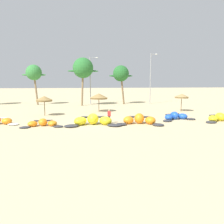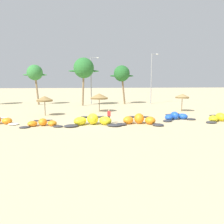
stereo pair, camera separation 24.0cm
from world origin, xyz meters
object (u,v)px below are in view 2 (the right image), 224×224
Objects in this scene: beach_umbrella_middle at (99,96)px; beach_umbrella_near_palms at (182,96)px; kite_center at (139,120)px; palm_left_of_gap at (84,68)px; beach_umbrella_near_van at (45,99)px; lamppost_west_center at (92,78)px; person_near_kites at (109,116)px; kite_right at (222,118)px; kite_left_of_center at (93,121)px; kite_left at (42,123)px; palm_left at (35,73)px; palm_center_left at (122,74)px; kite_right_of_center at (176,117)px; lamppost_east_center at (152,76)px.

beach_umbrella_near_palms is at bearing -5.49° from beach_umbrella_middle.
palm_left_of_gap is at bearing 107.59° from kite_center.
lamppost_west_center is at bearing 65.10° from beach_umbrella_near_van.
kite_right is at bearing -1.32° from person_near_kites.
beach_umbrella_near_van is at bearing 131.22° from kite_left_of_center.
person_near_kites is at bearing 178.68° from kite_right.
kite_left is 0.59× the size of palm_left.
palm_center_left is (6.77, 21.70, 5.87)m from kite_left_of_center.
beach_umbrella_near_palms is at bearing 5.09° from beach_umbrella_near_van.
palm_center_left is (17.70, -0.69, -0.13)m from palm_left.
person_near_kites is 0.20× the size of palm_left.
beach_umbrella_middle is (-3.90, 10.74, 2.02)m from kite_center.
kite_right_of_center is 23.36m from lamppost_west_center.
beach_umbrella_middle reaches higher than kite_left.
palm_left is at bearing 165.26° from palm_left_of_gap.
palm_left reaches higher than beach_umbrella_near_van.
palm_center_left reaches higher than kite_right_of_center.
kite_center is 3.41× the size of person_near_kites.
kite_left_of_center is 23.10m from lamppost_west_center.
lamppost_east_center reaches higher than kite_center.
beach_umbrella_middle reaches higher than kite_left_of_center.
kite_left_of_center reaches higher than kite_right_of_center.
kite_center is at bearing -134.48° from beach_umbrella_near_palms.
beach_umbrella_middle is 0.36× the size of palm_center_left.
palm_left_of_gap is at bearing 98.78° from person_near_kites.
palm_center_left is at bearing 76.97° from person_near_kites.
kite_right_of_center is 30.20m from palm_left.
kite_left is 0.99× the size of kite_right_of_center.
beach_umbrella_near_van is 0.26× the size of lamppost_east_center.
kite_left is 12.82m from beach_umbrella_middle.
kite_left is 0.73× the size of kite_left_of_center.
palm_left reaches higher than kite_right.
kite_right_of_center is 20.87m from palm_center_left.
kite_left is at bearing -179.31° from kite_left_of_center.
kite_right_of_center is 22.31m from palm_left_of_gap.
kite_right is 9.28m from beach_umbrella_near_palms.
lamppost_east_center is (11.31, 20.99, 5.00)m from person_near_kites.
palm_center_left is (4.87, 21.06, 5.52)m from person_near_kites.
beach_umbrella_middle is 10.71m from palm_left_of_gap.
palm_left_of_gap is at bearing 104.73° from beach_umbrella_middle.
kite_center is 0.68× the size of palm_left.
person_near_kites is (-3.37, 0.82, 0.36)m from kite_center.
palm_left is at bearing 136.10° from beach_umbrella_middle.
beach_umbrella_near_palms reaches higher than kite_center.
palm_left is (-16.20, 22.57, 6.01)m from kite_center.
palm_left_of_gap reaches higher than beach_umbrella_near_palms.
beach_umbrella_near_palms is at bearing 25.03° from kite_left.
palm_center_left is (5.40, 11.14, 3.86)m from beach_umbrella_middle.
palm_left_of_gap is at bearing 146.09° from beach_umbrella_near_palms.
palm_center_left is (1.50, 21.88, 5.89)m from kite_center.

